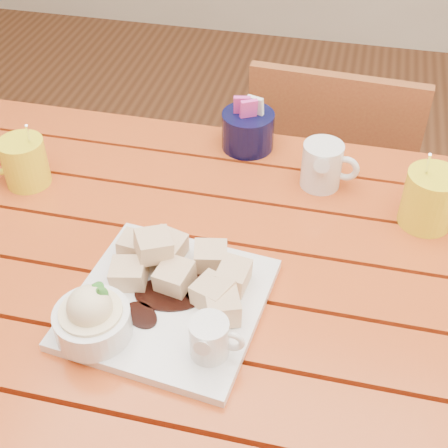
% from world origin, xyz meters
% --- Properties ---
extents(table, '(1.20, 0.79, 0.75)m').
position_xyz_m(table, '(0.00, 0.00, 0.64)').
color(table, '#A83915').
rests_on(table, ground).
extents(dessert_plate, '(0.30, 0.30, 0.11)m').
position_xyz_m(dessert_plate, '(-0.04, -0.12, 0.78)').
color(dessert_plate, white).
rests_on(dessert_plate, table).
extents(coffee_mug_left, '(0.11, 0.08, 0.13)m').
position_xyz_m(coffee_mug_left, '(-0.37, 0.13, 0.80)').
color(coffee_mug_left, yellow).
rests_on(coffee_mug_left, table).
extents(coffee_mug_right, '(0.13, 0.09, 0.15)m').
position_xyz_m(coffee_mug_right, '(0.35, 0.19, 0.80)').
color(coffee_mug_right, yellow).
rests_on(coffee_mug_right, table).
extents(cream_pitcher, '(0.10, 0.09, 0.09)m').
position_xyz_m(cream_pitcher, '(0.16, 0.25, 0.80)').
color(cream_pitcher, white).
rests_on(cream_pitcher, table).
extents(sugar_caddy, '(0.10, 0.10, 0.11)m').
position_xyz_m(sugar_caddy, '(0.01, 0.34, 0.79)').
color(sugar_caddy, black).
rests_on(sugar_caddy, table).
extents(chair_far, '(0.41, 0.41, 0.82)m').
position_xyz_m(chair_far, '(0.17, 0.64, 0.46)').
color(chair_far, brown).
rests_on(chair_far, ground).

